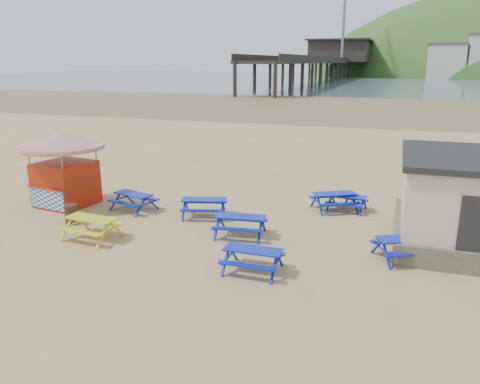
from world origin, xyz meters
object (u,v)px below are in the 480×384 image
(picnic_table_blue_b, at_px, (347,203))
(ice_cream_kiosk, at_px, (63,159))
(picnic_table_yellow, at_px, (91,228))
(litter_bin, at_px, (71,214))
(picnic_table_blue_a, at_px, (134,202))

(picnic_table_blue_b, distance_m, ice_cream_kiosk, 12.36)
(picnic_table_yellow, xyz_separation_m, litter_bin, (-1.72, 1.10, -0.01))
(picnic_table_blue_b, relative_size, picnic_table_yellow, 0.88)
(ice_cream_kiosk, bearing_deg, picnic_table_blue_a, 13.42)
(picnic_table_blue_a, relative_size, picnic_table_yellow, 1.03)
(picnic_table_blue_a, bearing_deg, picnic_table_yellow, -68.53)
(picnic_table_blue_b, height_order, litter_bin, litter_bin)
(picnic_table_blue_b, bearing_deg, litter_bin, -143.79)
(picnic_table_yellow, height_order, ice_cream_kiosk, ice_cream_kiosk)
(picnic_table_blue_a, xyz_separation_m, picnic_table_yellow, (0.34, -3.43, 0.03))
(picnic_table_blue_b, relative_size, ice_cream_kiosk, 0.42)
(picnic_table_blue_b, bearing_deg, ice_cream_kiosk, -156.34)
(picnic_table_blue_a, bearing_deg, ice_cream_kiosk, -159.21)
(picnic_table_blue_a, distance_m, picnic_table_yellow, 3.45)
(picnic_table_blue_a, distance_m, litter_bin, 2.72)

